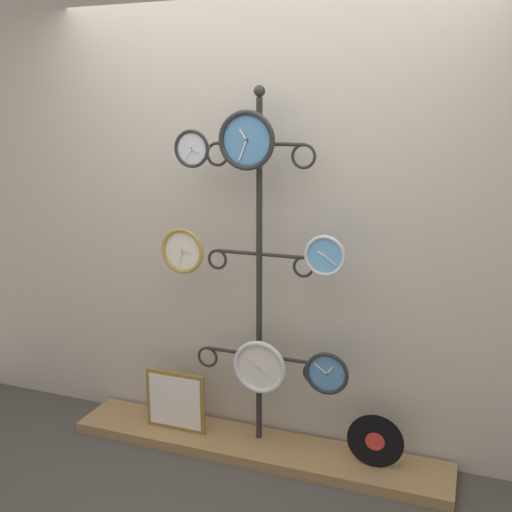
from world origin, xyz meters
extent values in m
plane|color=#47423D|center=(0.00, 0.00, 0.00)|extent=(12.00, 12.00, 0.00)
cube|color=#BCB2A3|center=(0.00, 0.57, 1.40)|extent=(4.40, 0.04, 2.80)
cube|color=#9E7A4C|center=(0.00, 0.35, 0.03)|extent=(2.20, 0.36, 0.06)
cylinder|color=#282623|center=(0.00, 0.41, 0.01)|extent=(0.38, 0.38, 0.02)
cylinder|color=#282623|center=(0.00, 0.41, 1.00)|extent=(0.03, 0.03, 1.96)
sphere|color=#282623|center=(0.00, 0.41, 2.01)|extent=(0.06, 0.06, 0.06)
cylinder|color=#282623|center=(-0.12, 0.41, 1.74)|extent=(0.24, 0.02, 0.02)
torus|color=#282623|center=(-0.24, 0.41, 1.69)|extent=(0.13, 0.02, 0.13)
cylinder|color=#282623|center=(0.12, 0.41, 1.74)|extent=(0.24, 0.02, 0.02)
torus|color=#282623|center=(0.24, 0.41, 1.69)|extent=(0.13, 0.02, 0.13)
cylinder|color=#282623|center=(-0.12, 0.41, 1.16)|extent=(0.25, 0.02, 0.02)
torus|color=#282623|center=(-0.25, 0.41, 1.11)|extent=(0.12, 0.02, 0.12)
cylinder|color=#282623|center=(0.12, 0.41, 1.16)|extent=(0.25, 0.02, 0.02)
torus|color=#282623|center=(0.25, 0.41, 1.11)|extent=(0.12, 0.02, 0.12)
cylinder|color=#282623|center=(-0.16, 0.41, 0.57)|extent=(0.32, 0.02, 0.02)
torus|color=#282623|center=(-0.32, 0.41, 0.51)|extent=(0.13, 0.02, 0.13)
cylinder|color=#282623|center=(0.16, 0.41, 0.57)|extent=(0.32, 0.02, 0.02)
torus|color=#282623|center=(0.32, 0.41, 0.51)|extent=(0.13, 0.02, 0.13)
cylinder|color=silver|center=(-0.34, 0.32, 1.72)|extent=(0.18, 0.02, 0.18)
torus|color=#262628|center=(-0.34, 0.31, 1.72)|extent=(0.20, 0.02, 0.20)
cylinder|color=#262628|center=(-0.34, 0.31, 1.72)|extent=(0.01, 0.01, 0.01)
cube|color=silver|center=(-0.32, 0.31, 1.71)|extent=(0.04, 0.00, 0.02)
cube|color=silver|center=(-0.36, 0.31, 1.69)|extent=(0.05, 0.00, 0.06)
cylinder|color=#4C84B2|center=(-0.03, 0.32, 1.77)|extent=(0.28, 0.02, 0.28)
torus|color=#262628|center=(-0.03, 0.30, 1.77)|extent=(0.30, 0.03, 0.30)
cylinder|color=#262628|center=(-0.03, 0.30, 1.77)|extent=(0.02, 0.01, 0.02)
cube|color=silver|center=(-0.05, 0.30, 1.79)|extent=(0.04, 0.00, 0.06)
cube|color=silver|center=(-0.05, 0.30, 1.72)|extent=(0.05, 0.00, 0.10)
cylinder|color=silver|center=(-0.42, 0.33, 1.16)|extent=(0.23, 0.02, 0.23)
torus|color=#A58438|center=(-0.42, 0.31, 1.16)|extent=(0.26, 0.02, 0.26)
cylinder|color=#A58438|center=(-0.42, 0.31, 1.16)|extent=(0.01, 0.01, 0.01)
cube|color=silver|center=(-0.39, 0.31, 1.16)|extent=(0.06, 0.00, 0.01)
cube|color=silver|center=(-0.43, 0.31, 1.12)|extent=(0.03, 0.00, 0.09)
cylinder|color=#60A8DB|center=(0.38, 0.34, 1.19)|extent=(0.20, 0.02, 0.20)
torus|color=silver|center=(0.38, 0.33, 1.19)|extent=(0.22, 0.02, 0.22)
cylinder|color=silver|center=(0.38, 0.33, 1.19)|extent=(0.01, 0.01, 0.01)
cube|color=silver|center=(0.36, 0.33, 1.21)|extent=(0.05, 0.00, 0.03)
cube|color=silver|center=(0.41, 0.33, 1.17)|extent=(0.07, 0.00, 0.05)
cylinder|color=silver|center=(0.04, 0.32, 0.54)|extent=(0.28, 0.02, 0.28)
torus|color=silver|center=(0.04, 0.31, 0.54)|extent=(0.31, 0.03, 0.31)
cylinder|color=silver|center=(0.04, 0.31, 0.54)|extent=(0.02, 0.01, 0.02)
cube|color=silver|center=(0.07, 0.31, 0.53)|extent=(0.06, 0.00, 0.04)
cube|color=silver|center=(-0.01, 0.31, 0.57)|extent=(0.09, 0.00, 0.07)
cylinder|color=#4C84B2|center=(0.41, 0.34, 0.56)|extent=(0.22, 0.02, 0.22)
torus|color=#262628|center=(0.41, 0.32, 0.56)|extent=(0.24, 0.02, 0.24)
cylinder|color=#262628|center=(0.41, 0.32, 0.56)|extent=(0.01, 0.01, 0.01)
cube|color=silver|center=(0.43, 0.32, 0.58)|extent=(0.04, 0.00, 0.05)
cube|color=silver|center=(0.38, 0.32, 0.59)|extent=(0.07, 0.00, 0.06)
cylinder|color=black|center=(0.68, 0.34, 0.21)|extent=(0.30, 0.01, 0.30)
cylinder|color=red|center=(0.68, 0.33, 0.21)|extent=(0.10, 0.00, 0.10)
cube|color=olive|center=(-0.50, 0.32, 0.24)|extent=(0.38, 0.02, 0.36)
cube|color=white|center=(-0.50, 0.31, 0.24)|extent=(0.33, 0.00, 0.32)
camera|label=1|loc=(1.08, -2.55, 1.89)|focal=42.00mm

